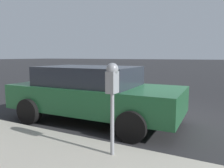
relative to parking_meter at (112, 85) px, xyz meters
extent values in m
plane|color=#2B2B2D|center=(2.62, -0.21, -1.24)|extent=(220.00, 220.00, 0.00)
cylinder|color=gray|center=(0.00, 0.00, -0.62)|extent=(0.06, 0.06, 1.00)
cube|color=gray|center=(0.00, 0.00, 0.05)|extent=(0.20, 0.14, 0.34)
sphere|color=gray|center=(0.00, 0.00, 0.25)|extent=(0.19, 0.19, 0.19)
cube|color=#19389E|center=(0.11, 0.00, 0.01)|extent=(0.01, 0.11, 0.12)
cube|color=black|center=(0.11, 0.00, 0.13)|extent=(0.01, 0.10, 0.08)
cube|color=#1E5B33|center=(1.76, 1.42, -0.61)|extent=(1.96, 4.45, 0.62)
cube|color=#232833|center=(1.75, 1.60, -0.06)|extent=(1.69, 2.51, 0.48)
cylinder|color=black|center=(2.72, 0.08, -0.92)|extent=(0.24, 0.65, 0.64)
cylinder|color=black|center=(0.88, 0.03, -0.92)|extent=(0.24, 0.65, 0.64)
cylinder|color=black|center=(2.64, 2.81, -0.92)|extent=(0.24, 0.65, 0.64)
cylinder|color=black|center=(0.80, 2.76, -0.92)|extent=(0.24, 0.65, 0.64)
camera|label=1|loc=(-2.96, -1.54, 0.45)|focal=35.00mm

